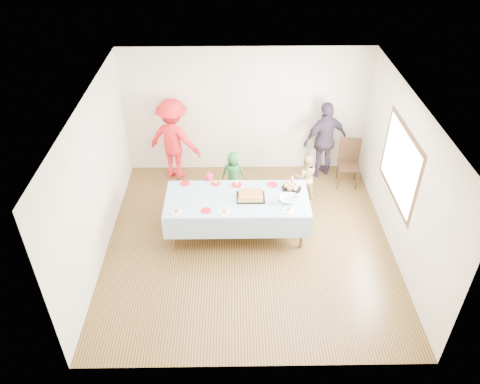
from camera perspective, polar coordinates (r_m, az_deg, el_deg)
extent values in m
plane|color=#402912|center=(8.41, 1.08, -6.15)|extent=(5.00, 5.00, 0.00)
cube|color=beige|center=(9.74, 0.72, 9.79)|extent=(5.00, 0.04, 2.70)
cube|color=beige|center=(5.69, 2.02, -12.86)|extent=(5.00, 0.04, 2.70)
cube|color=beige|center=(7.90, -17.25, 1.25)|extent=(0.04, 5.00, 2.70)
cube|color=beige|center=(8.06, 19.27, 1.54)|extent=(0.04, 5.00, 2.70)
cube|color=white|center=(6.91, 1.33, 10.76)|extent=(5.00, 5.00, 0.04)
cube|color=#472B16|center=(8.13, 18.87, 3.21)|extent=(0.03, 1.75, 1.35)
cylinder|color=#512E1C|center=(8.13, -8.27, -4.93)|extent=(0.06, 0.06, 0.73)
cylinder|color=#512E1C|center=(8.14, 7.60, -4.79)|extent=(0.06, 0.06, 0.73)
cylinder|color=#512E1C|center=(8.78, -7.71, -1.36)|extent=(0.06, 0.06, 0.73)
cylinder|color=#512E1C|center=(8.79, 6.93, -1.23)|extent=(0.06, 0.06, 0.73)
cube|color=#512E1C|center=(8.15, -0.37, -0.92)|extent=(2.40, 1.00, 0.04)
cube|color=white|center=(8.13, -0.37, -0.78)|extent=(2.50, 1.10, 0.01)
cube|color=black|center=(8.14, 1.31, -0.67)|extent=(0.49, 0.38, 0.01)
cube|color=#FDE360|center=(8.11, 1.31, -0.45)|extent=(0.42, 0.31, 0.06)
cube|color=#B56729|center=(8.09, 1.32, -0.24)|extent=(0.42, 0.31, 0.01)
cylinder|color=black|center=(8.41, 6.29, 0.46)|extent=(0.35, 0.35, 0.02)
sphere|color=tan|center=(8.39, 6.94, 0.76)|extent=(0.09, 0.09, 0.09)
sphere|color=tan|center=(8.45, 6.57, 1.07)|extent=(0.09, 0.09, 0.09)
sphere|color=tan|center=(8.44, 5.94, 1.07)|extent=(0.09, 0.09, 0.09)
sphere|color=tan|center=(8.36, 5.67, 0.75)|extent=(0.09, 0.09, 0.09)
sphere|color=tan|center=(8.30, 6.05, 0.43)|extent=(0.09, 0.09, 0.09)
sphere|color=tan|center=(8.32, 6.69, 0.43)|extent=(0.09, 0.09, 0.09)
sphere|color=tan|center=(8.38, 6.31, 0.75)|extent=(0.09, 0.09, 0.09)
imported|color=silver|center=(8.09, 5.93, -0.85)|extent=(0.32, 0.32, 0.08)
cone|color=silver|center=(8.52, 6.38, 1.62)|extent=(0.10, 0.10, 0.17)
cylinder|color=red|center=(8.54, -6.72, 1.04)|extent=(0.18, 0.18, 0.01)
cylinder|color=red|center=(8.50, -3.00, 1.05)|extent=(0.17, 0.17, 0.01)
cylinder|color=red|center=(8.45, -0.42, 0.89)|extent=(0.19, 0.19, 0.01)
cylinder|color=red|center=(8.48, 3.97, 0.92)|extent=(0.19, 0.19, 0.01)
cylinder|color=red|center=(7.86, -4.17, -2.27)|extent=(0.18, 0.18, 0.01)
cylinder|color=white|center=(7.88, -7.74, -2.44)|extent=(0.20, 0.20, 0.01)
cylinder|color=white|center=(7.81, -1.93, -2.46)|extent=(0.22, 0.22, 0.01)
cylinder|color=white|center=(7.89, 5.93, -2.24)|extent=(0.20, 0.20, 0.01)
cylinder|color=black|center=(9.81, 11.93, 1.50)|extent=(0.04, 0.04, 0.44)
cylinder|color=black|center=(9.86, 14.05, 1.35)|extent=(0.04, 0.04, 0.44)
cylinder|color=black|center=(10.11, 11.82, 2.67)|extent=(0.04, 0.04, 0.44)
cylinder|color=black|center=(10.16, 13.88, 2.51)|extent=(0.04, 0.04, 0.44)
cube|color=black|center=(9.85, 13.10, 3.18)|extent=(0.48, 0.48, 0.05)
cube|color=black|center=(9.88, 13.24, 5.12)|extent=(0.43, 0.10, 0.51)
imported|color=red|center=(8.84, -3.74, -0.08)|extent=(0.39, 0.32, 0.91)
imported|color=#22672E|center=(9.30, -0.84, 2.21)|extent=(0.49, 0.33, 0.96)
imported|color=tan|center=(9.31, 7.96, 1.87)|extent=(0.47, 0.37, 0.96)
imported|color=red|center=(9.77, -8.06, 6.37)|extent=(1.29, 1.02, 1.76)
imported|color=#382D3E|center=(9.89, 10.30, 6.27)|extent=(1.06, 0.75, 1.68)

